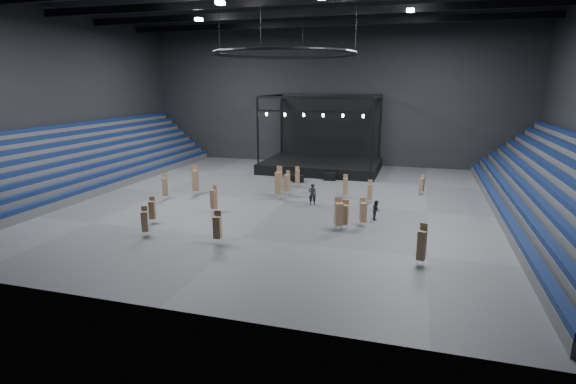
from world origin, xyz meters
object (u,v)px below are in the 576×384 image
(chair_stack_2, at_px, (297,177))
(chair_stack_15, at_px, (279,182))
(flight_case_mid, at_px, (298,179))
(chair_stack_1, at_px, (214,199))
(chair_stack_4, at_px, (195,180))
(chair_stack_11, at_px, (345,186))
(man_center, at_px, (312,194))
(flight_case_right, at_px, (330,177))
(chair_stack_7, at_px, (339,213))
(crew_member, at_px, (376,210))
(chair_stack_12, at_px, (422,184))
(chair_stack_10, at_px, (422,245))
(chair_stack_0, at_px, (152,210))
(chair_stack_13, at_px, (165,187))
(stage, at_px, (323,158))
(chair_stack_3, at_px, (345,214))
(chair_stack_14, at_px, (363,212))
(flight_case_left, at_px, (293,177))
(chair_stack_5, at_px, (370,191))
(chair_stack_8, at_px, (145,221))
(chair_stack_9, at_px, (217,227))
(chair_stack_6, at_px, (287,182))

(chair_stack_2, distance_m, chair_stack_15, 5.15)
(flight_case_mid, distance_m, chair_stack_15, 7.55)
(chair_stack_1, distance_m, chair_stack_4, 6.62)
(chair_stack_11, xyz_separation_m, man_center, (-2.36, -3.45, -0.18))
(flight_case_right, height_order, chair_stack_7, chair_stack_7)
(crew_member, bearing_deg, chair_stack_12, -31.22)
(chair_stack_10, bearing_deg, chair_stack_11, 131.49)
(chair_stack_2, xyz_separation_m, chair_stack_7, (6.64, -12.89, 0.21))
(chair_stack_0, relative_size, chair_stack_13, 0.86)
(stage, bearing_deg, chair_stack_3, -73.87)
(chair_stack_3, distance_m, chair_stack_12, 13.95)
(chair_stack_0, distance_m, chair_stack_14, 16.15)
(chair_stack_11, xyz_separation_m, chair_stack_14, (2.74, -8.39, -0.00))
(flight_case_left, xyz_separation_m, chair_stack_12, (13.73, -2.49, 0.65))
(chair_stack_1, relative_size, chair_stack_5, 1.11)
(chair_stack_14, bearing_deg, flight_case_mid, 98.09)
(chair_stack_5, distance_m, man_center, 5.25)
(flight_case_right, height_order, chair_stack_12, chair_stack_12)
(chair_stack_7, distance_m, chair_stack_11, 10.02)
(chair_stack_7, xyz_separation_m, chair_stack_12, (5.77, 13.32, -0.32))
(chair_stack_2, bearing_deg, flight_case_left, 93.16)
(flight_case_mid, height_order, man_center, man_center)
(flight_case_left, bearing_deg, chair_stack_5, -37.93)
(flight_case_right, height_order, chair_stack_1, chair_stack_1)
(chair_stack_11, bearing_deg, flight_case_mid, 130.23)
(chair_stack_5, distance_m, chair_stack_14, 7.05)
(chair_stack_8, bearing_deg, chair_stack_12, 19.40)
(chair_stack_7, bearing_deg, chair_stack_8, 176.49)
(flight_case_left, distance_m, chair_stack_12, 13.97)
(chair_stack_0, relative_size, man_center, 1.07)
(chair_stack_0, xyz_separation_m, chair_stack_3, (14.49, 2.69, 0.09))
(flight_case_right, xyz_separation_m, chair_stack_14, (5.64, -15.54, 0.72))
(chair_stack_9, bearing_deg, man_center, 62.96)
(flight_case_mid, distance_m, chair_stack_0, 18.80)
(chair_stack_14, bearing_deg, chair_stack_8, 179.61)
(flight_case_left, height_order, flight_case_mid, flight_case_mid)
(chair_stack_0, height_order, crew_member, chair_stack_0)
(chair_stack_1, bearing_deg, flight_case_mid, 92.24)
(flight_case_right, xyz_separation_m, chair_stack_13, (-13.02, -12.64, 0.81))
(flight_case_left, relative_size, chair_stack_9, 0.48)
(stage, height_order, chair_stack_4, stage)
(chair_stack_7, relative_size, crew_member, 1.60)
(chair_stack_7, bearing_deg, chair_stack_0, 164.45)
(chair_stack_2, bearing_deg, chair_stack_6, -112.76)
(chair_stack_4, xyz_separation_m, chair_stack_5, (16.45, 1.83, -0.39))
(chair_stack_0, distance_m, chair_stack_13, 7.32)
(stage, xyz_separation_m, crew_member, (8.58, -19.65, -0.66))
(chair_stack_10, xyz_separation_m, man_center, (-9.36, 11.48, -0.34))
(chair_stack_8, distance_m, chair_stack_11, 19.01)
(chair_stack_0, xyz_separation_m, chair_stack_12, (19.89, 15.55, -0.08))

